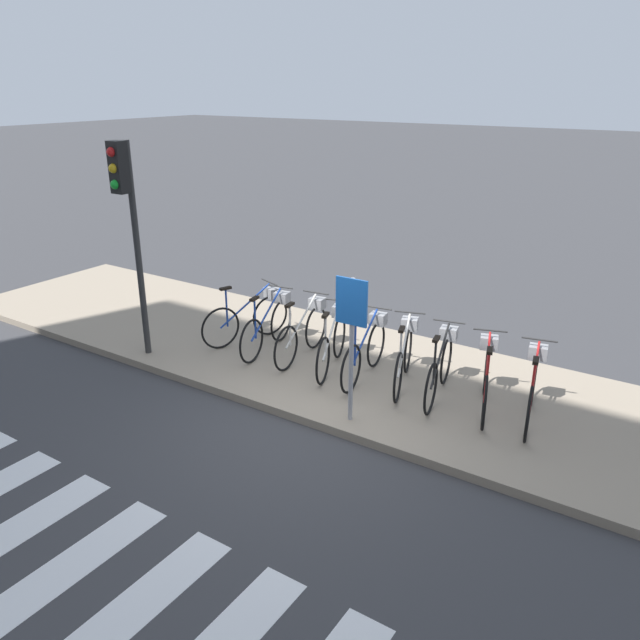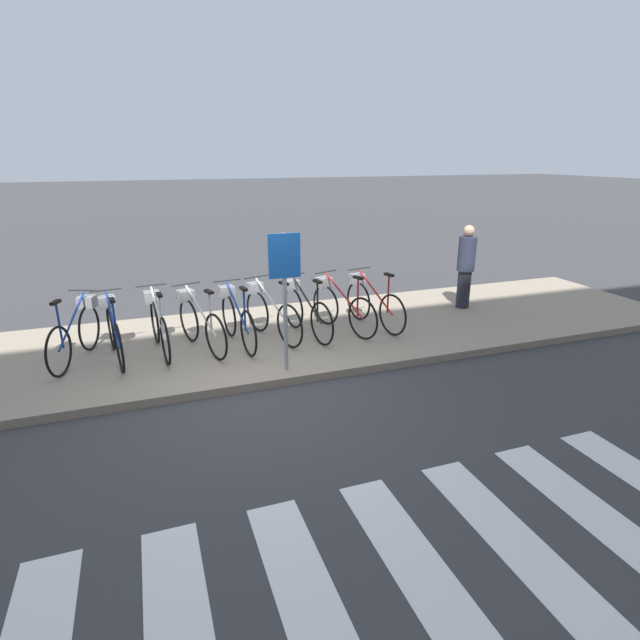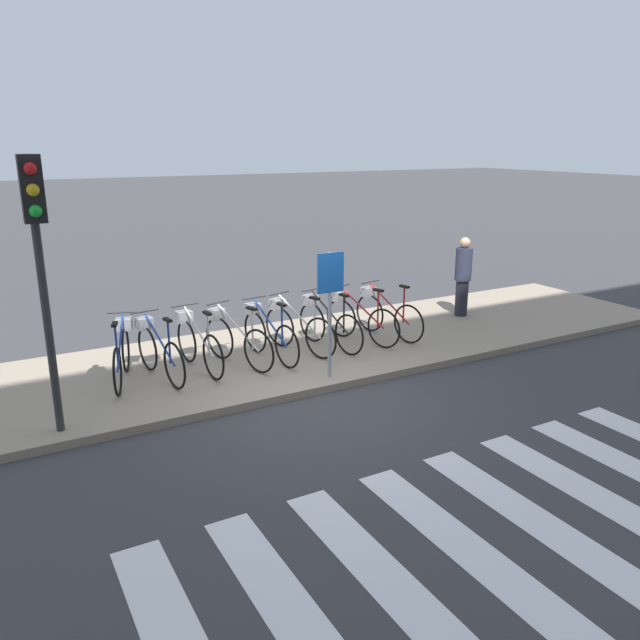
{
  "view_description": "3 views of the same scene",
  "coord_description": "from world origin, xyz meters",
  "px_view_note": "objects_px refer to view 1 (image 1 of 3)",
  "views": [
    {
      "loc": [
        4.1,
        -5.97,
        4.3
      ],
      "look_at": [
        -0.18,
        0.55,
        1.31
      ],
      "focal_mm": 35.0,
      "sensor_mm": 36.0,
      "label": 1
    },
    {
      "loc": [
        -1.3,
        -6.05,
        3.06
      ],
      "look_at": [
        1.02,
        0.42,
        0.76
      ],
      "focal_mm": 28.0,
      "sensor_mm": 36.0,
      "label": 2
    },
    {
      "loc": [
        -4.07,
        -7.54,
        3.64
      ],
      "look_at": [
        0.35,
        0.41,
        1.03
      ],
      "focal_mm": 35.0,
      "sensor_mm": 36.0,
      "label": 3
    }
  ],
  "objects_px": {
    "parked_bicycle_8": "(533,387)",
    "parked_bicycle_6": "(441,365)",
    "parked_bicycle_2": "(304,330)",
    "parked_bicycle_3": "(333,340)",
    "parked_bicycle_0": "(250,315)",
    "sign_post": "(351,326)",
    "parked_bicycle_1": "(269,323)",
    "traffic_light": "(127,206)",
    "parked_bicycle_5": "(404,355)",
    "parked_bicycle_7": "(486,376)",
    "parked_bicycle_4": "(367,348)"
  },
  "relations": [
    {
      "from": "parked_bicycle_8",
      "to": "parked_bicycle_6",
      "type": "bearing_deg",
      "value": -178.63
    },
    {
      "from": "parked_bicycle_2",
      "to": "parked_bicycle_3",
      "type": "distance_m",
      "value": 0.61
    },
    {
      "from": "parked_bicycle_2",
      "to": "parked_bicycle_8",
      "type": "bearing_deg",
      "value": -0.08
    },
    {
      "from": "parked_bicycle_0",
      "to": "sign_post",
      "type": "distance_m",
      "value": 3.27
    },
    {
      "from": "sign_post",
      "to": "parked_bicycle_8",
      "type": "bearing_deg",
      "value": 34.43
    },
    {
      "from": "parked_bicycle_1",
      "to": "traffic_light",
      "type": "height_order",
      "value": "traffic_light"
    },
    {
      "from": "parked_bicycle_8",
      "to": "parked_bicycle_5",
      "type": "bearing_deg",
      "value": 179.47
    },
    {
      "from": "parked_bicycle_0",
      "to": "parked_bicycle_6",
      "type": "bearing_deg",
      "value": -1.45
    },
    {
      "from": "parked_bicycle_6",
      "to": "parked_bicycle_7",
      "type": "xyz_separation_m",
      "value": [
        0.66,
        0.0,
        0.0
      ]
    },
    {
      "from": "parked_bicycle_6",
      "to": "parked_bicycle_7",
      "type": "relative_size",
      "value": 1.03
    },
    {
      "from": "parked_bicycle_6",
      "to": "parked_bicycle_7",
      "type": "height_order",
      "value": "same"
    },
    {
      "from": "parked_bicycle_7",
      "to": "parked_bicycle_8",
      "type": "distance_m",
      "value": 0.62
    },
    {
      "from": "traffic_light",
      "to": "sign_post",
      "type": "xyz_separation_m",
      "value": [
        3.9,
        0.05,
        -1.11
      ]
    },
    {
      "from": "traffic_light",
      "to": "parked_bicycle_2",
      "type": "bearing_deg",
      "value": 32.15
    },
    {
      "from": "parked_bicycle_4",
      "to": "sign_post",
      "type": "xyz_separation_m",
      "value": [
        0.47,
        -1.27,
        0.88
      ]
    },
    {
      "from": "parked_bicycle_2",
      "to": "traffic_light",
      "type": "xyz_separation_m",
      "value": [
        -2.24,
        -1.41,
        1.99
      ]
    },
    {
      "from": "parked_bicycle_7",
      "to": "sign_post",
      "type": "bearing_deg",
      "value": -135.62
    },
    {
      "from": "parked_bicycle_5",
      "to": "parked_bicycle_7",
      "type": "xyz_separation_m",
      "value": [
        1.24,
        -0.04,
        0.0
      ]
    },
    {
      "from": "parked_bicycle_1",
      "to": "parked_bicycle_6",
      "type": "xyz_separation_m",
      "value": [
        3.0,
        0.04,
        0.0
      ]
    },
    {
      "from": "parked_bicycle_2",
      "to": "sign_post",
      "type": "xyz_separation_m",
      "value": [
        1.66,
        -1.35,
        0.88
      ]
    },
    {
      "from": "parked_bicycle_6",
      "to": "parked_bicycle_7",
      "type": "bearing_deg",
      "value": 0.4
    },
    {
      "from": "parked_bicycle_2",
      "to": "parked_bicycle_7",
      "type": "bearing_deg",
      "value": -0.58
    },
    {
      "from": "parked_bicycle_2",
      "to": "parked_bicycle_5",
      "type": "bearing_deg",
      "value": 0.4
    },
    {
      "from": "parked_bicycle_4",
      "to": "parked_bicycle_3",
      "type": "bearing_deg",
      "value": -179.37
    },
    {
      "from": "parked_bicycle_3",
      "to": "traffic_light",
      "type": "xyz_separation_m",
      "value": [
        -2.84,
        -1.31,
        1.99
      ]
    },
    {
      "from": "parked_bicycle_2",
      "to": "traffic_light",
      "type": "bearing_deg",
      "value": -147.85
    },
    {
      "from": "parked_bicycle_0",
      "to": "parked_bicycle_3",
      "type": "height_order",
      "value": "same"
    },
    {
      "from": "parked_bicycle_0",
      "to": "parked_bicycle_2",
      "type": "bearing_deg",
      "value": -2.65
    },
    {
      "from": "sign_post",
      "to": "parked_bicycle_6",
      "type": "bearing_deg",
      "value": 62.18
    },
    {
      "from": "parked_bicycle_2",
      "to": "parked_bicycle_8",
      "type": "height_order",
      "value": "same"
    },
    {
      "from": "parked_bicycle_0",
      "to": "sign_post",
      "type": "relative_size",
      "value": 0.83
    },
    {
      "from": "parked_bicycle_1",
      "to": "parked_bicycle_2",
      "type": "distance_m",
      "value": 0.65
    },
    {
      "from": "parked_bicycle_4",
      "to": "parked_bicycle_7",
      "type": "xyz_separation_m",
      "value": [
        1.82,
        0.06,
        0.0
      ]
    },
    {
      "from": "parked_bicycle_7",
      "to": "parked_bicycle_8",
      "type": "bearing_deg",
      "value": 2.41
    },
    {
      "from": "parked_bicycle_0",
      "to": "sign_post",
      "type": "height_order",
      "value": "sign_post"
    },
    {
      "from": "parked_bicycle_2",
      "to": "parked_bicycle_7",
      "type": "height_order",
      "value": "same"
    },
    {
      "from": "parked_bicycle_2",
      "to": "parked_bicycle_3",
      "type": "xyz_separation_m",
      "value": [
        0.61,
        -0.09,
        0.0
      ]
    },
    {
      "from": "parked_bicycle_3",
      "to": "parked_bicycle_4",
      "type": "distance_m",
      "value": 0.59
    },
    {
      "from": "parked_bicycle_7",
      "to": "sign_post",
      "type": "xyz_separation_m",
      "value": [
        -1.35,
        -1.32,
        0.88
      ]
    },
    {
      "from": "traffic_light",
      "to": "sign_post",
      "type": "distance_m",
      "value": 4.05
    },
    {
      "from": "parked_bicycle_2",
      "to": "parked_bicycle_1",
      "type": "bearing_deg",
      "value": -173.56
    },
    {
      "from": "parked_bicycle_4",
      "to": "parked_bicycle_7",
      "type": "bearing_deg",
      "value": 1.73
    },
    {
      "from": "parked_bicycle_2",
      "to": "parked_bicycle_6",
      "type": "xyz_separation_m",
      "value": [
        2.36,
        -0.04,
        0.0
      ]
    },
    {
      "from": "parked_bicycle_5",
      "to": "parked_bicycle_6",
      "type": "xyz_separation_m",
      "value": [
        0.59,
        -0.05,
        0.0
      ]
    },
    {
      "from": "parked_bicycle_8",
      "to": "sign_post",
      "type": "relative_size",
      "value": 0.86
    },
    {
      "from": "parked_bicycle_2",
      "to": "parked_bicycle_7",
      "type": "distance_m",
      "value": 3.01
    },
    {
      "from": "parked_bicycle_2",
      "to": "parked_bicycle_4",
      "type": "distance_m",
      "value": 1.2
    },
    {
      "from": "parked_bicycle_3",
      "to": "parked_bicycle_8",
      "type": "height_order",
      "value": "same"
    },
    {
      "from": "parked_bicycle_0",
      "to": "traffic_light",
      "type": "distance_m",
      "value": 2.69
    },
    {
      "from": "parked_bicycle_1",
      "to": "traffic_light",
      "type": "xyz_separation_m",
      "value": [
        -1.59,
        -1.33,
        1.99
      ]
    }
  ]
}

